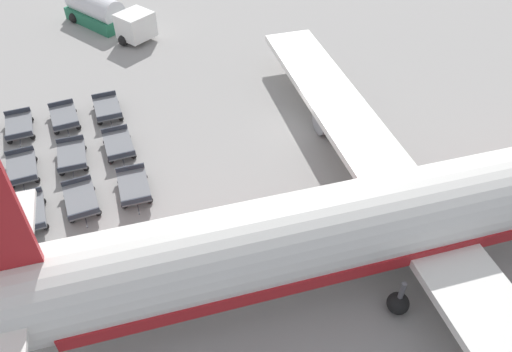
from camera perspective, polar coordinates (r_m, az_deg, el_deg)
The scene contains 13 objects.
ground_plane at distance 33.62m, azimuth 5.45°, elevation 5.47°, with size 500.00×500.00×0.00m, color gray.
airplane at distance 25.59m, azimuth 20.70°, elevation -3.32°, with size 40.82×45.72×11.23m.
fuel_tanker_primary at distance 47.69m, azimuth -16.93°, elevation 17.30°, with size 9.53×7.23×2.93m.
baggage_dolly_row_mid_a_col_a at distance 36.30m, azimuth -25.44°, elevation 5.13°, with size 3.64×1.84×0.92m.
baggage_dolly_row_mid_a_col_b at distance 32.69m, azimuth -25.18°, elevation 0.79°, with size 3.66×1.87×0.92m.
baggage_dolly_row_mid_a_col_c at distance 29.60m, azimuth -24.51°, elevation -3.91°, with size 3.65×1.85×0.92m.
baggage_dolly_row_mid_b_col_a at distance 35.98m, azimuth -21.05°, elevation 6.25°, with size 3.67×1.91×0.92m.
baggage_dolly_row_mid_b_col_b at distance 32.43m, azimuth -20.29°, elevation 2.11°, with size 3.64×1.82×0.92m.
baggage_dolly_row_mid_b_col_c at distance 29.29m, azimuth -19.36°, elevation -2.63°, with size 3.67×1.91×0.92m.
baggage_dolly_row_far_col_a at distance 35.93m, azimuth -16.61°, elevation 7.37°, with size 3.63×1.81×0.92m.
baggage_dolly_row_far_col_b at distance 32.43m, azimuth -15.42°, elevation 3.42°, with size 3.64×1.82×0.92m.
baggage_dolly_row_far_col_c at distance 29.23m, azimuth -13.78°, elevation -1.25°, with size 3.64×1.83×0.92m.
stand_guidance_stripe at distance 25.13m, azimuth -1.67°, elevation -10.68°, with size 2.22×32.29×0.01m.
Camera 1 is at (24.20, -11.91, 20.07)m, focal length 35.00 mm.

